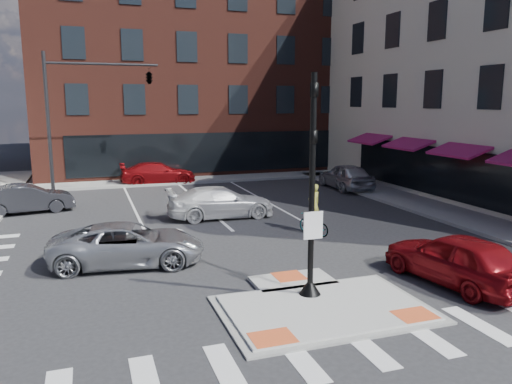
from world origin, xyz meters
name	(u,v)px	position (x,y,z in m)	size (l,w,h in m)	color
ground	(316,303)	(0.00, 0.00, 0.00)	(120.00, 120.00, 0.00)	#28282B
refuge_island	(320,305)	(0.00, -0.26, 0.05)	(5.40, 4.65, 0.13)	gray
sidewalk_e	(420,204)	(10.80, 10.00, 0.07)	(3.00, 24.00, 0.15)	gray
sidewalk_n	(218,178)	(3.00, 22.00, 0.07)	(26.00, 3.00, 0.15)	gray
building_n	(188,73)	(3.00, 31.99, 7.80)	(24.40, 18.40, 15.50)	#502119
building_far_left	(98,105)	(-4.00, 52.00, 5.00)	(10.00, 12.00, 10.00)	slate
building_far_right	(200,97)	(9.00, 54.00, 6.00)	(12.00, 12.00, 12.00)	brown
signal_pole	(312,215)	(0.00, 0.40, 2.36)	(0.60, 0.60, 5.98)	black
mast_arm_signal	(123,86)	(-3.47, 18.00, 6.21)	(6.10, 2.24, 8.00)	black
silver_suv	(128,244)	(-4.50, 5.00, 0.70)	(2.32, 5.02, 1.40)	#ABADB2
red_sedan	(457,259)	(4.57, 0.00, 0.78)	(1.85, 4.60, 1.57)	maroon
white_pickup	(221,202)	(0.18, 10.66, 0.72)	(2.03, 4.99, 1.45)	silver
bg_car_dark	(27,199)	(-8.50, 14.67, 0.70)	(1.49, 4.28, 1.41)	#2A2A30
bg_car_silver	(346,176)	(9.50, 15.62, 0.81)	(1.91, 4.75, 1.62)	silver
bg_car_red	(158,173)	(-1.22, 21.50, 0.71)	(1.98, 4.87, 1.41)	maroon
cyclist	(314,217)	(3.00, 6.52, 0.70)	(1.08, 1.73, 2.09)	#3F3F44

